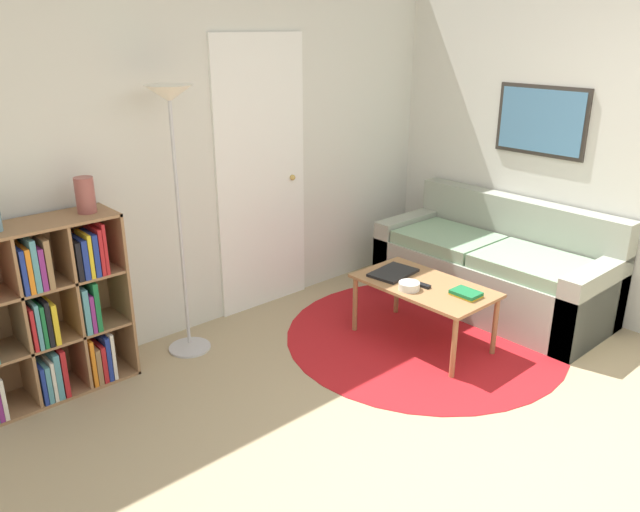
{
  "coord_description": "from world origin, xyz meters",
  "views": [
    {
      "loc": [
        -2.4,
        -1.11,
        2.14
      ],
      "look_at": [
        -0.09,
        1.46,
        0.85
      ],
      "focal_mm": 35.0,
      "sensor_mm": 36.0,
      "label": 1
    }
  ],
  "objects_px": {
    "bookshelf": "(43,315)",
    "bowl": "(409,286)",
    "couch": "(495,270)",
    "coffee_table": "(424,290)",
    "laptop": "(393,273)",
    "vase_on_shelf": "(85,195)",
    "floor_lamp": "(173,139)"
  },
  "relations": [
    {
      "from": "bookshelf",
      "to": "couch",
      "type": "bearing_deg",
      "value": -18.89
    },
    {
      "from": "coffee_table",
      "to": "vase_on_shelf",
      "type": "bearing_deg",
      "value": 149.14
    },
    {
      "from": "laptop",
      "to": "bowl",
      "type": "bearing_deg",
      "value": -116.62
    },
    {
      "from": "bowl",
      "to": "vase_on_shelf",
      "type": "bearing_deg",
      "value": 147.08
    },
    {
      "from": "bookshelf",
      "to": "floor_lamp",
      "type": "height_order",
      "value": "floor_lamp"
    },
    {
      "from": "bookshelf",
      "to": "laptop",
      "type": "distance_m",
      "value": 2.32
    },
    {
      "from": "coffee_table",
      "to": "laptop",
      "type": "xyz_separation_m",
      "value": [
        -0.02,
        0.27,
        0.06
      ]
    },
    {
      "from": "floor_lamp",
      "to": "coffee_table",
      "type": "relative_size",
      "value": 1.86
    },
    {
      "from": "coffee_table",
      "to": "bowl",
      "type": "xyz_separation_m",
      "value": [
        -0.15,
        0.01,
        0.07
      ]
    },
    {
      "from": "couch",
      "to": "laptop",
      "type": "distance_m",
      "value": 1.01
    },
    {
      "from": "floor_lamp",
      "to": "vase_on_shelf",
      "type": "relative_size",
      "value": 8.41
    },
    {
      "from": "laptop",
      "to": "bowl",
      "type": "height_order",
      "value": "bowl"
    },
    {
      "from": "bookshelf",
      "to": "couch",
      "type": "height_order",
      "value": "bookshelf"
    },
    {
      "from": "couch",
      "to": "laptop",
      "type": "height_order",
      "value": "couch"
    },
    {
      "from": "bookshelf",
      "to": "bowl",
      "type": "distance_m",
      "value": 2.31
    },
    {
      "from": "laptop",
      "to": "vase_on_shelf",
      "type": "height_order",
      "value": "vase_on_shelf"
    },
    {
      "from": "bookshelf",
      "to": "couch",
      "type": "relative_size",
      "value": 0.6
    },
    {
      "from": "bookshelf",
      "to": "bowl",
      "type": "relative_size",
      "value": 7.54
    },
    {
      "from": "couch",
      "to": "laptop",
      "type": "xyz_separation_m",
      "value": [
        -0.97,
        0.24,
        0.16
      ]
    },
    {
      "from": "coffee_table",
      "to": "laptop",
      "type": "distance_m",
      "value": 0.27
    },
    {
      "from": "coffee_table",
      "to": "bookshelf",
      "type": "bearing_deg",
      "value": 153.31
    },
    {
      "from": "floor_lamp",
      "to": "coffee_table",
      "type": "height_order",
      "value": "floor_lamp"
    },
    {
      "from": "bookshelf",
      "to": "bowl",
      "type": "xyz_separation_m",
      "value": [
        2.04,
        -1.09,
        -0.05
      ]
    },
    {
      "from": "bowl",
      "to": "vase_on_shelf",
      "type": "height_order",
      "value": "vase_on_shelf"
    },
    {
      "from": "bowl",
      "to": "floor_lamp",
      "type": "bearing_deg",
      "value": 138.37
    },
    {
      "from": "vase_on_shelf",
      "to": "bookshelf",
      "type": "bearing_deg",
      "value": -179.58
    },
    {
      "from": "couch",
      "to": "vase_on_shelf",
      "type": "distance_m",
      "value": 3.12
    },
    {
      "from": "couch",
      "to": "floor_lamp",
      "type": "bearing_deg",
      "value": 156.12
    },
    {
      "from": "vase_on_shelf",
      "to": "laptop",
      "type": "bearing_deg",
      "value": -24.64
    },
    {
      "from": "bookshelf",
      "to": "laptop",
      "type": "xyz_separation_m",
      "value": [
        2.17,
        -0.83,
        -0.07
      ]
    },
    {
      "from": "bowl",
      "to": "vase_on_shelf",
      "type": "distance_m",
      "value": 2.14
    },
    {
      "from": "couch",
      "to": "vase_on_shelf",
      "type": "bearing_deg",
      "value": 158.94
    }
  ]
}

